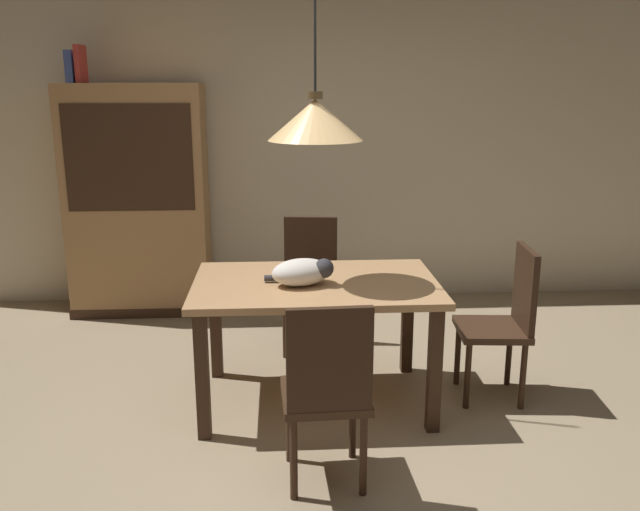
{
  "coord_description": "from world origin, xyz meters",
  "views": [
    {
      "loc": [
        -0.26,
        -3.06,
        1.86
      ],
      "look_at": [
        -0.03,
        0.78,
        0.85
      ],
      "focal_mm": 37.31,
      "sensor_mm": 36.0,
      "label": 1
    }
  ],
  "objects": [
    {
      "name": "cat_sleeping",
      "position": [
        -0.14,
        0.52,
        0.83
      ],
      "size": [
        0.41,
        0.32,
        0.16
      ],
      "color": "silver",
      "rests_on": "dining_table"
    },
    {
      "name": "dining_table",
      "position": [
        -0.06,
        0.58,
        0.65
      ],
      "size": [
        1.4,
        0.9,
        0.75
      ],
      "color": "tan",
      "rests_on": "ground"
    },
    {
      "name": "pendant_lamp",
      "position": [
        -0.06,
        0.58,
        1.66
      ],
      "size": [
        0.52,
        0.52,
        1.3
      ],
      "color": "#E5B775"
    },
    {
      "name": "book_red_tall",
      "position": [
        -1.76,
        2.32,
        1.99
      ],
      "size": [
        0.04,
        0.22,
        0.28
      ],
      "primitive_type": "cube",
      "color": "#B73833",
      "rests_on": "hutch_bookcase"
    },
    {
      "name": "back_wall",
      "position": [
        0.0,
        2.65,
        1.45
      ],
      "size": [
        6.4,
        0.1,
        2.9
      ],
      "primitive_type": "cube",
      "color": "beige",
      "rests_on": "ground"
    },
    {
      "name": "chair_right_side",
      "position": [
        1.06,
        0.58,
        0.51
      ],
      "size": [
        0.43,
        0.43,
        0.93
      ],
      "color": "#382316",
      "rests_on": "ground"
    },
    {
      "name": "ground",
      "position": [
        0.0,
        0.0,
        0.0
      ],
      "size": [
        10.0,
        10.0,
        0.0
      ],
      "primitive_type": "plane",
      "color": "#998466"
    },
    {
      "name": "book_blue_wide",
      "position": [
        -1.83,
        2.32,
        1.97
      ],
      "size": [
        0.06,
        0.24,
        0.24
      ],
      "primitive_type": "cube",
      "color": "#384C93",
      "rests_on": "hutch_bookcase"
    },
    {
      "name": "chair_far_back",
      "position": [
        -0.06,
        1.46,
        0.51
      ],
      "size": [
        0.44,
        0.44,
        0.93
      ],
      "color": "#382316",
      "rests_on": "ground"
    },
    {
      "name": "hutch_bookcase",
      "position": [
        -1.41,
        2.32,
        0.89
      ],
      "size": [
        1.12,
        0.45,
        1.85
      ],
      "color": "#A87A4C",
      "rests_on": "ground"
    },
    {
      "name": "chair_near_front",
      "position": [
        -0.06,
        -0.29,
        0.51
      ],
      "size": [
        0.42,
        0.42,
        0.93
      ],
      "color": "#382316",
      "rests_on": "ground"
    }
  ]
}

